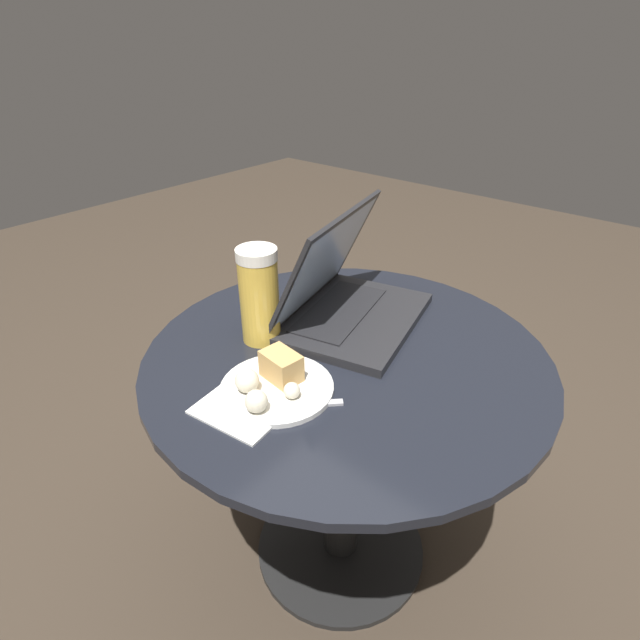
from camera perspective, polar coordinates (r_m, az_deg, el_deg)
name	(u,v)px	position (r m, az deg, el deg)	size (l,w,h in m)	color
ground_plane	(340,547)	(1.34, 2.32, -24.49)	(6.00, 6.00, 0.00)	#382D23
table	(344,414)	(1.02, 2.82, -10.72)	(0.75, 0.75, 0.58)	black
napkin	(258,394)	(0.83, -7.06, -8.42)	(0.21, 0.16, 0.00)	white
laptop	(345,299)	(1.01, 2.84, 2.43)	(0.36, 0.30, 0.23)	#232326
beer_glass	(259,296)	(0.93, -6.96, 2.79)	(0.08, 0.08, 0.19)	gold
snack_plate	(274,383)	(0.83, -5.31, -7.14)	(0.19, 0.19, 0.06)	silver
fork	(280,406)	(0.81, -4.57, -9.76)	(0.14, 0.13, 0.00)	#B2B2B7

